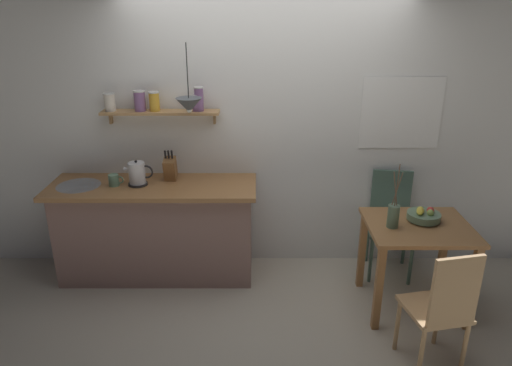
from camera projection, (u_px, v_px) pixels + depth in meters
ground_plane at (267, 292)px, 4.21m from camera, size 14.00×14.00×0.00m
back_wall at (289, 127)px, 4.33m from camera, size 6.80×0.11×2.70m
kitchen_counter at (158, 229)px, 4.35m from camera, size 1.83×0.63×0.92m
wall_shelf at (159, 106)px, 4.11m from camera, size 1.03×0.20×0.34m
dining_table at (419, 241)px, 3.81m from camera, size 0.82×0.70×0.76m
dining_chair_near at (444, 307)px, 3.14m from camera, size 0.45×0.46×0.96m
dining_chair_far at (392, 218)px, 4.41m from camera, size 0.47×0.49×0.96m
fruit_bowl at (426, 216)px, 3.82m from camera, size 0.27×0.27×0.12m
twig_vase at (395, 216)px, 3.69m from camera, size 0.09×0.09×0.53m
electric_kettle at (139, 174)px, 4.13m from camera, size 0.25×0.17×0.23m
knife_block at (172, 168)px, 4.23m from camera, size 0.10×0.17×0.29m
coffee_mug_by_sink at (116, 180)px, 4.13m from camera, size 0.13×0.09×0.10m
pendant_lamp at (191, 105)px, 3.90m from camera, size 0.22×0.22×0.56m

